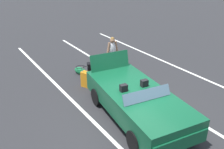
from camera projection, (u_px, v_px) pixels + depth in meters
ground_plane at (136, 117)px, 7.92m from camera, size 80.00×80.00×0.00m
lot_line_near at (103, 131)px, 7.28m from camera, size 18.00×0.12×0.01m
lot_line_mid at (168, 104)px, 8.65m from camera, size 18.00×0.12×0.01m
lot_line_far at (216, 84)px, 10.01m from camera, size 18.00×0.12×0.01m
convertible_car at (140, 104)px, 7.50m from camera, size 4.34×2.31×1.53m
suitcase_large_black at (93, 71)px, 10.27m from camera, size 0.43×0.55×0.74m
suitcase_medium_bright at (87, 79)px, 9.70m from camera, size 0.46×0.39×0.92m
duffel_bag at (80, 71)px, 10.84m from camera, size 0.70×0.48×0.34m
traveler_person at (112, 53)px, 10.58m from camera, size 0.22×0.60×1.65m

